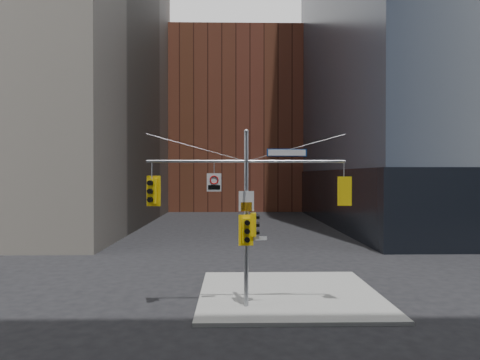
{
  "coord_description": "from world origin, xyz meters",
  "views": [
    {
      "loc": [
        -0.57,
        -15.21,
        5.43
      ],
      "look_at": [
        -0.25,
        2.0,
        5.25
      ],
      "focal_mm": 32.0,
      "sensor_mm": 36.0,
      "label": 1
    }
  ],
  "objects_px": {
    "traffic_light_west_arm": "(152,191)",
    "traffic_light_east_arm": "(344,191)",
    "regulatory_sign_arm": "(214,182)",
    "traffic_light_pole_front": "(246,231)",
    "signal_assembly": "(246,201)",
    "street_sign_blade": "(287,153)",
    "traffic_light_pole_side": "(254,225)"
  },
  "relations": [
    {
      "from": "traffic_light_pole_side",
      "to": "street_sign_blade",
      "type": "height_order",
      "value": "street_sign_blade"
    },
    {
      "from": "traffic_light_west_arm",
      "to": "traffic_light_pole_front",
      "type": "distance_m",
      "value": 4.11
    },
    {
      "from": "signal_assembly",
      "to": "traffic_light_west_arm",
      "type": "xyz_separation_m",
      "value": [
        -3.79,
        0.01,
        0.38
      ]
    },
    {
      "from": "signal_assembly",
      "to": "traffic_light_west_arm",
      "type": "relative_size",
      "value": 6.48
    },
    {
      "from": "traffic_light_east_arm",
      "to": "signal_assembly",
      "type": "bearing_deg",
      "value": 4.49
    },
    {
      "from": "traffic_light_east_arm",
      "to": "regulatory_sign_arm",
      "type": "bearing_deg",
      "value": 4.71
    },
    {
      "from": "traffic_light_pole_side",
      "to": "regulatory_sign_arm",
      "type": "xyz_separation_m",
      "value": [
        -1.62,
        -0.03,
        1.73
      ]
    },
    {
      "from": "traffic_light_east_arm",
      "to": "regulatory_sign_arm",
      "type": "relative_size",
      "value": 1.61
    },
    {
      "from": "traffic_light_east_arm",
      "to": "regulatory_sign_arm",
      "type": "xyz_separation_m",
      "value": [
        -5.25,
        -0.02,
        0.37
      ]
    },
    {
      "from": "traffic_light_pole_front",
      "to": "traffic_light_east_arm",
      "type": "bearing_deg",
      "value": -2.23
    },
    {
      "from": "traffic_light_west_arm",
      "to": "street_sign_blade",
      "type": "xyz_separation_m",
      "value": [
        5.43,
        -0.01,
        1.55
      ]
    },
    {
      "from": "signal_assembly",
      "to": "traffic_light_east_arm",
      "type": "relative_size",
      "value": 6.82
    },
    {
      "from": "signal_assembly",
      "to": "regulatory_sign_arm",
      "type": "distance_m",
      "value": 1.5
    },
    {
      "from": "traffic_light_west_arm",
      "to": "regulatory_sign_arm",
      "type": "relative_size",
      "value": 1.69
    },
    {
      "from": "traffic_light_east_arm",
      "to": "traffic_light_pole_side",
      "type": "xyz_separation_m",
      "value": [
        -3.64,
        0.01,
        -1.36
      ]
    },
    {
      "from": "signal_assembly",
      "to": "traffic_light_east_arm",
      "type": "distance_m",
      "value": 3.98
    },
    {
      "from": "signal_assembly",
      "to": "traffic_light_east_arm",
      "type": "height_order",
      "value": "signal_assembly"
    },
    {
      "from": "signal_assembly",
      "to": "regulatory_sign_arm",
      "type": "xyz_separation_m",
      "value": [
        -1.3,
        -0.02,
        0.76
      ]
    },
    {
      "from": "traffic_light_west_arm",
      "to": "street_sign_blade",
      "type": "relative_size",
      "value": 0.76
    },
    {
      "from": "traffic_light_pole_front",
      "to": "street_sign_blade",
      "type": "xyz_separation_m",
      "value": [
        1.64,
        0.27,
        3.12
      ]
    },
    {
      "from": "street_sign_blade",
      "to": "regulatory_sign_arm",
      "type": "bearing_deg",
      "value": 175.69
    },
    {
      "from": "traffic_light_west_arm",
      "to": "traffic_light_east_arm",
      "type": "relative_size",
      "value": 1.05
    },
    {
      "from": "traffic_light_west_arm",
      "to": "traffic_light_east_arm",
      "type": "distance_m",
      "value": 7.75
    },
    {
      "from": "traffic_light_west_arm",
      "to": "traffic_light_pole_side",
      "type": "height_order",
      "value": "traffic_light_west_arm"
    },
    {
      "from": "traffic_light_west_arm",
      "to": "traffic_light_pole_front",
      "type": "xyz_separation_m",
      "value": [
        3.79,
        -0.28,
        -1.57
      ]
    },
    {
      "from": "traffic_light_pole_side",
      "to": "regulatory_sign_arm",
      "type": "height_order",
      "value": "regulatory_sign_arm"
    },
    {
      "from": "traffic_light_pole_front",
      "to": "traffic_light_pole_side",
      "type": "bearing_deg",
      "value": 34.61
    },
    {
      "from": "street_sign_blade",
      "to": "regulatory_sign_arm",
      "type": "relative_size",
      "value": 2.23
    },
    {
      "from": "signal_assembly",
      "to": "traffic_light_pole_side",
      "type": "height_order",
      "value": "signal_assembly"
    },
    {
      "from": "signal_assembly",
      "to": "regulatory_sign_arm",
      "type": "relative_size",
      "value": 10.96
    },
    {
      "from": "signal_assembly",
      "to": "traffic_light_pole_front",
      "type": "distance_m",
      "value": 1.21
    },
    {
      "from": "signal_assembly",
      "to": "traffic_light_pole_side",
      "type": "distance_m",
      "value": 1.02
    }
  ]
}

